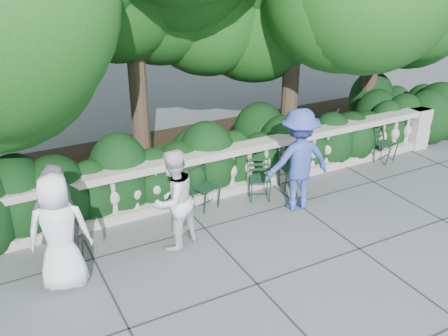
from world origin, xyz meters
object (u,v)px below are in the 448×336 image
chair_f (389,163)px  chair_weathered (75,266)px  chair_b (211,211)px  person_businessman (59,232)px  chair_c (293,190)px  chair_e (260,203)px  person_older_blue (298,160)px  person_casual_man (173,200)px  person_woman_grey (58,218)px

chair_f → chair_weathered: bearing=166.4°
chair_b → person_businessman: bearing=-177.5°
chair_c → chair_e: 0.89m
person_businessman → person_older_blue: 4.42m
chair_weathered → person_casual_man: person_casual_man is taller
chair_weathered → chair_e: bearing=-24.1°
person_woman_grey → person_older_blue: (4.35, -0.10, 0.09)m
chair_b → chair_f: bearing=-15.4°
chair_c → chair_weathered: 4.60m
person_casual_man → chair_weathered: bearing=-30.4°
chair_weathered → person_businessman: 1.01m
person_businessman → person_older_blue: bearing=-159.2°
chair_weathered → person_woman_grey: (-0.14, 0.03, 0.89)m
chair_b → chair_weathered: 2.76m
person_businessman → person_casual_man: bearing=-157.6°
chair_c → chair_f: bearing=11.2°
person_casual_man → person_older_blue: (2.56, 0.14, 0.12)m
chair_b → chair_e: size_ratio=1.00×
chair_c → person_casual_man: 3.14m
person_businessman → person_woman_grey: person_businessman is taller
person_older_blue → person_casual_man: bearing=11.2°
chair_b → person_woman_grey: (-2.84, -0.53, 0.89)m
person_businessman → person_woman_grey: size_ratio=1.02×
chair_f → person_casual_man: (-5.68, -0.80, 0.86)m
chair_f → person_woman_grey: person_woman_grey is taller
chair_f → person_casual_man: person_casual_man is taller
chair_b → person_woman_grey: person_woman_grey is taller
chair_b → chair_weathered: (-2.70, -0.56, 0.00)m
chair_b → chair_e: (0.99, -0.17, 0.00)m
chair_weathered → person_casual_man: (1.64, -0.21, 0.86)m
person_casual_man → chair_e: bearing=173.2°
chair_e → person_casual_man: person_casual_man is taller
chair_e → person_woman_grey: size_ratio=0.47×
chair_e → person_older_blue: (0.51, -0.46, 0.99)m
chair_b → person_businessman: 3.19m
chair_b → chair_c: size_ratio=1.00×
person_businessman → person_woman_grey: 0.44m
person_woman_grey → person_older_blue: bearing=163.1°
chair_weathered → person_older_blue: person_older_blue is taller
chair_b → chair_e: 1.01m
person_older_blue → chair_f: bearing=-160.0°
chair_f → person_older_blue: person_older_blue is taller
person_businessman → person_woman_grey: bearing=-81.4°
chair_weathered → person_businessman: bearing=-146.3°
person_casual_man → person_older_blue: person_older_blue is taller
chair_e → chair_f: same height
chair_f → chair_weathered: (-7.32, -0.59, 0.00)m
chair_c → chair_f: 2.75m
chair_e → chair_weathered: size_ratio=1.00×
chair_b → person_older_blue: person_older_blue is taller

